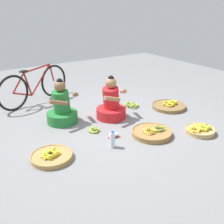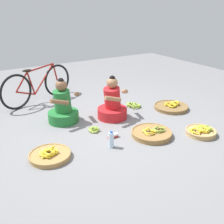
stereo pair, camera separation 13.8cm
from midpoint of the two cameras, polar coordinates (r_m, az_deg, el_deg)
The scene contains 12 objects.
ground_plane at distance 4.39m, azimuth -0.45°, elevation -3.37°, with size 10.00×10.00×0.00m, color slate.
vendor_woman_front at distance 4.67m, azimuth 0.94°, elevation 1.55°, with size 0.63×0.52×0.77m.
vendor_woman_behind at distance 4.58m, azimuth -9.56°, elevation 0.82°, with size 0.63×0.52×0.77m.
bicycle_leaning at distance 5.58m, azimuth -14.86°, elevation 5.59°, with size 1.60×0.67×0.73m.
banana_basket_front_center at distance 3.64m, azimuth -12.06°, elevation -8.98°, with size 0.56×0.56×0.14m.
banana_basket_mid_right at distance 4.39m, azimuth 19.34°, elevation -3.93°, with size 0.47×0.47×0.15m.
banana_basket_front_left at distance 5.27m, azimuth 13.26°, elevation 1.10°, with size 0.65×0.65×0.14m.
banana_basket_near_bicycle at distance 4.16m, azimuth 9.42°, elevation -4.49°, with size 0.62×0.62×0.14m.
loose_bananas_back_left at distance 4.28m, azimuth -2.96°, elevation -3.74°, with size 0.20×0.24×0.08m.
loose_bananas_mid_left at distance 5.26m, azimuth 5.49°, elevation 1.44°, with size 0.29×0.31×0.10m.
water_bottle at distance 3.77m, azimuth 0.88°, elevation -5.96°, with size 0.08×0.08×0.25m.
packet_carton_stack at distance 4.06m, azimuth 1.24°, elevation -5.14°, with size 0.16×0.06×0.06m.
Camera 2 is at (-1.95, -3.43, 1.92)m, focal length 42.81 mm.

